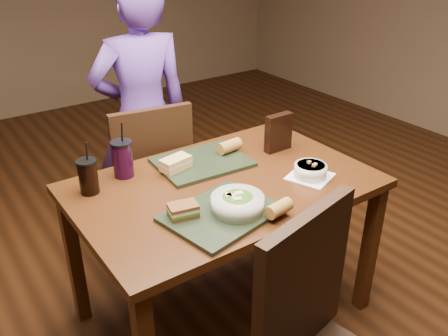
% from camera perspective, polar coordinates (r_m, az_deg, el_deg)
% --- Properties ---
extents(ground, '(6.00, 6.00, 0.00)m').
position_cam_1_polar(ground, '(2.54, 0.00, -16.73)').
color(ground, '#381C0B').
rests_on(ground, ground).
extents(dining_table, '(1.30, 0.85, 0.75)m').
position_cam_1_polar(dining_table, '(2.13, 0.00, -3.84)').
color(dining_table, '#42210D').
rests_on(dining_table, ground).
extents(chair_far, '(0.48, 0.48, 0.97)m').
position_cam_1_polar(chair_far, '(2.59, -9.23, -1.30)').
color(chair_far, black).
rests_on(chair_far, ground).
extents(diner, '(0.62, 0.45, 1.56)m').
position_cam_1_polar(diner, '(2.77, -9.77, 6.10)').
color(diner, '#583592').
rests_on(diner, ground).
extents(tray_near, '(0.47, 0.39, 0.02)m').
position_cam_1_polar(tray_near, '(1.85, -0.28, -5.54)').
color(tray_near, black).
rests_on(tray_near, dining_table).
extents(tray_far, '(0.44, 0.35, 0.02)m').
position_cam_1_polar(tray_far, '(2.24, -2.64, 0.71)').
color(tray_far, black).
rests_on(tray_far, dining_table).
extents(salad_bowl, '(0.21, 0.21, 0.07)m').
position_cam_1_polar(salad_bowl, '(1.84, 1.63, -4.15)').
color(salad_bowl, silver).
rests_on(salad_bowl, tray_near).
extents(soup_bowl, '(0.23, 0.23, 0.07)m').
position_cam_1_polar(soup_bowl, '(2.15, 10.37, -0.27)').
color(soup_bowl, white).
rests_on(soup_bowl, dining_table).
extents(sandwich_near, '(0.12, 0.10, 0.05)m').
position_cam_1_polar(sandwich_near, '(1.81, -4.93, -5.09)').
color(sandwich_near, '#593819').
rests_on(sandwich_near, tray_near).
extents(sandwich_far, '(0.15, 0.10, 0.06)m').
position_cam_1_polar(sandwich_far, '(2.16, -5.83, 0.57)').
color(sandwich_far, tan).
rests_on(sandwich_far, tray_far).
extents(baguette_near, '(0.12, 0.07, 0.05)m').
position_cam_1_polar(baguette_near, '(1.83, 6.63, -4.84)').
color(baguette_near, '#AD7533').
rests_on(baguette_near, tray_near).
extents(baguette_far, '(0.12, 0.07, 0.06)m').
position_cam_1_polar(baguette_far, '(2.31, 0.66, 2.65)').
color(baguette_far, '#AD7533').
rests_on(baguette_far, tray_far).
extents(cup_cola, '(0.09, 0.09, 0.23)m').
position_cam_1_polar(cup_cola, '(2.05, -16.03, -0.97)').
color(cup_cola, black).
rests_on(cup_cola, dining_table).
extents(cup_berry, '(0.10, 0.10, 0.26)m').
position_cam_1_polar(cup_berry, '(2.15, -12.09, 1.11)').
color(cup_berry, black).
rests_on(cup_berry, dining_table).
extents(chip_bag, '(0.14, 0.04, 0.19)m').
position_cam_1_polar(chip_bag, '(2.37, 6.56, 4.26)').
color(chip_bag, black).
rests_on(chip_bag, dining_table).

